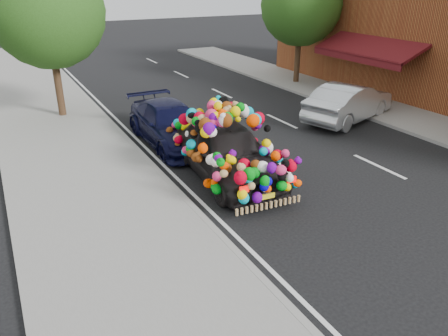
{
  "coord_description": "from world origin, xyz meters",
  "views": [
    {
      "loc": [
        -6.01,
        -8.29,
        5.15
      ],
      "look_at": [
        -1.56,
        0.07,
        0.99
      ],
      "focal_mm": 35.0,
      "sensor_mm": 36.0,
      "label": 1
    }
  ],
  "objects": [
    {
      "name": "tree_far_b",
      "position": [
        8.0,
        10.0,
        3.89
      ],
      "size": [
        4.0,
        4.0,
        5.9
      ],
      "color": "#332114",
      "rests_on": "ground"
    },
    {
      "name": "sidewalk",
      "position": [
        -4.3,
        0.0,
        0.06
      ],
      "size": [
        4.0,
        60.0,
        0.12
      ],
      "primitive_type": "cube",
      "color": "gray",
      "rests_on": "ground"
    },
    {
      "name": "ground",
      "position": [
        0.0,
        0.0,
        0.0
      ],
      "size": [
        100.0,
        100.0,
        0.0
      ],
      "primitive_type": "plane",
      "color": "black",
      "rests_on": "ground"
    },
    {
      "name": "navy_sedan",
      "position": [
        -1.07,
        4.74,
        0.67
      ],
      "size": [
        1.87,
        4.6,
        1.34
      ],
      "primitive_type": "imported",
      "rotation": [
        0.0,
        0.0,
        0.0
      ],
      "color": "black",
      "rests_on": "ground"
    },
    {
      "name": "silver_hatchback",
      "position": [
        5.93,
        3.89,
        0.72
      ],
      "size": [
        4.65,
        2.81,
        1.45
      ],
      "primitive_type": "imported",
      "rotation": [
        0.0,
        0.0,
        1.89
      ],
      "color": "silver",
      "rests_on": "ground"
    },
    {
      "name": "plush_art_car",
      "position": [
        -0.72,
        1.49,
        1.13
      ],
      "size": [
        2.5,
        4.9,
        2.21
      ],
      "rotation": [
        0.0,
        0.0,
        -0.07
      ],
      "color": "black",
      "rests_on": "ground"
    },
    {
      "name": "footpath_far",
      "position": [
        8.2,
        3.0,
        0.06
      ],
      "size": [
        3.0,
        40.0,
        0.12
      ],
      "primitive_type": "cube",
      "color": "gray",
      "rests_on": "ground"
    },
    {
      "name": "tree_near_sidewalk",
      "position": [
        -3.8,
        9.5,
        4.02
      ],
      "size": [
        4.2,
        4.2,
        6.13
      ],
      "color": "#332114",
      "rests_on": "ground"
    },
    {
      "name": "lane_markings",
      "position": [
        3.6,
        0.0,
        0.01
      ],
      "size": [
        6.0,
        50.0,
        0.01
      ],
      "primitive_type": null,
      "color": "silver",
      "rests_on": "ground"
    },
    {
      "name": "kerb",
      "position": [
        -2.35,
        0.0,
        0.07
      ],
      "size": [
        0.15,
        60.0,
        0.13
      ],
      "primitive_type": "cube",
      "color": "gray",
      "rests_on": "ground"
    }
  ]
}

